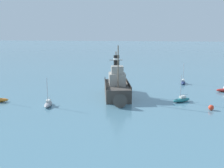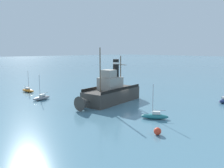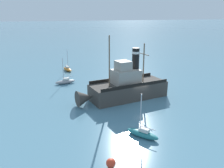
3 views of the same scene
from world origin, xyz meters
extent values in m
plane|color=teal|center=(0.00, 0.00, 0.00)|extent=(600.00, 600.00, 0.00)
cube|color=#423D38|center=(1.30, 1.34, 1.20)|extent=(6.82, 12.66, 2.40)
cone|color=#423D38|center=(-0.21, 8.38, 1.20)|extent=(2.80, 2.84, 2.35)
cube|color=#9E998E|center=(1.20, 1.83, 3.50)|extent=(3.77, 4.54, 2.20)
cube|color=#9E998E|center=(1.09, 2.32, 5.30)|extent=(2.57, 2.42, 1.40)
cylinder|color=black|center=(1.55, 0.17, 6.20)|extent=(1.10, 1.10, 3.20)
cylinder|color=silver|center=(1.55, 0.17, 7.10)|extent=(1.16, 1.16, 0.35)
cylinder|color=#75604C|center=(0.61, 4.57, 6.15)|extent=(0.20, 0.20, 7.50)
cylinder|color=#75604C|center=(1.87, -1.30, 5.40)|extent=(0.20, 0.20, 6.00)
cylinder|color=#75604C|center=(1.87, -1.30, 6.72)|extent=(2.57, 0.66, 0.12)
cube|color=black|center=(-0.81, 0.89, 2.65)|extent=(2.51, 11.17, 0.50)
cube|color=black|center=(3.41, 1.80, 2.65)|extent=(2.51, 11.17, 0.50)
ellipsoid|color=orange|center=(21.52, 9.11, 0.35)|extent=(3.96, 2.15, 0.70)
cube|color=silver|center=(21.71, 9.17, 0.88)|extent=(1.24, 0.93, 0.36)
cylinder|color=#B7B7BC|center=(21.24, 9.03, 2.80)|extent=(0.10, 0.10, 4.20)
cylinder|color=#B7B7BC|center=(22.10, 9.29, 1.25)|extent=(1.75, 0.60, 0.08)
ellipsoid|color=#23757A|center=(-10.65, 3.75, 0.35)|extent=(3.64, 3.25, 0.70)
cube|color=silver|center=(-10.80, 3.62, 0.88)|extent=(1.26, 1.19, 0.36)
cylinder|color=#B7B7BC|center=(-10.42, 3.94, 2.80)|extent=(0.10, 0.10, 4.20)
cylinder|color=#B7B7BC|center=(-11.11, 3.37, 1.25)|extent=(1.45, 1.20, 0.08)
ellipsoid|color=gray|center=(11.54, 10.38, 0.35)|extent=(1.84, 3.94, 0.70)
cube|color=silver|center=(11.58, 10.18, 0.88)|extent=(0.85, 1.21, 0.36)
cylinder|color=#B7B7BC|center=(11.48, 10.67, 2.80)|extent=(0.10, 0.10, 4.20)
cylinder|color=#B7B7BC|center=(11.66, 9.79, 1.25)|extent=(0.44, 1.78, 0.08)
sphere|color=red|center=(-14.87, 8.41, 0.43)|extent=(0.85, 0.85, 0.85)
camera|label=1|loc=(-6.34, 53.35, 12.35)|focal=45.00mm
camera|label=2|loc=(-31.03, 29.01, 9.58)|focal=38.00mm
camera|label=3|loc=(-32.02, 12.88, 13.18)|focal=38.00mm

